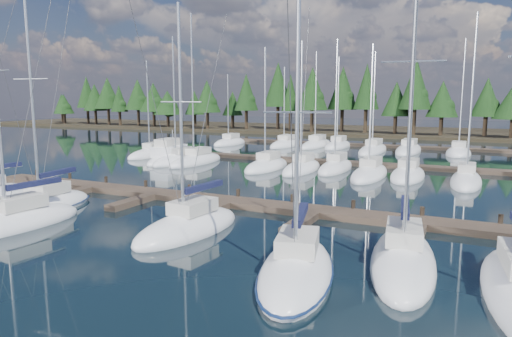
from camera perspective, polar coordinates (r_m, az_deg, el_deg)
The scene contains 12 objects.
ground at distance 41.43m, azimuth 4.91°, elevation -1.13°, with size 260.00×260.00×0.00m, color black.
far_shore at distance 99.47m, azimuth 17.37°, elevation 4.40°, with size 220.00×30.00×0.60m, color #2C2418.
main_dock at distance 30.13m, azimuth -3.71°, elevation -4.44°, with size 44.00×6.13×0.90m.
back_docks at distance 59.94m, azimuth 11.61°, elevation 1.95°, with size 50.00×21.80×0.40m.
front_sailboat_1 at distance 32.09m, azimuth -24.89°, elevation -4.26°, with size 4.06×8.39×14.95m.
front_sailboat_2 at distance 28.67m, azimuth -27.95°, elevation -5.93°, with size 3.45×8.23×15.40m.
front_sailboat_3 at distance 24.74m, azimuth -8.39°, elevation -7.25°, with size 3.66×7.98×12.51m.
front_sailboat_4 at distance 18.64m, azimuth 5.07°, elevation -12.61°, with size 4.81×8.56×11.89m.
front_sailboat_5 at distance 20.69m, azimuth 17.90°, elevation -10.73°, with size 3.87×9.24×15.40m.
back_sailboat_rows at distance 55.35m, azimuth 9.92°, elevation 1.52°, with size 44.24×33.91×16.72m.
motor_yacht_left at distance 52.64m, azimuth -10.78°, elevation 1.37°, with size 4.01×8.97×4.33m.
tree_line at distance 89.29m, azimuth 17.46°, elevation 8.69°, with size 183.26×12.07×14.21m.
Camera 1 is at (14.47, -8.18, 7.03)m, focal length 32.00 mm.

